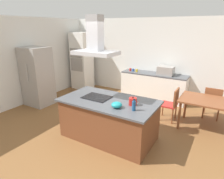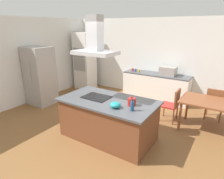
{
  "view_description": "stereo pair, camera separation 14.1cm",
  "coord_description": "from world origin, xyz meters",
  "px_view_note": "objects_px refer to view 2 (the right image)",
  "views": [
    {
      "loc": [
        2.06,
        -3.29,
        2.41
      ],
      "look_at": [
        -0.16,
        0.4,
        1.0
      ],
      "focal_mm": 30.94,
      "sensor_mm": 36.0,
      "label": 1
    },
    {
      "loc": [
        2.18,
        -3.21,
        2.41
      ],
      "look_at": [
        -0.16,
        0.4,
        1.0
      ],
      "focal_mm": 30.94,
      "sensor_mm": 36.0,
      "label": 2
    }
  ],
  "objects_px": {
    "refrigerator": "(40,76)",
    "coffee_mug_yellow": "(139,71)",
    "mixing_bowl": "(115,105)",
    "range_hood": "(95,42)",
    "coffee_mug_blue": "(135,70)",
    "cooktop": "(97,97)",
    "tea_kettle": "(132,102)",
    "dining_table": "(213,105)",
    "coffee_mug_red": "(133,70)",
    "wall_oven_stack": "(85,61)",
    "countertop_microwave": "(168,71)",
    "chair_facing_back_wall": "(215,102)",
    "chair_at_left_end": "(173,103)",
    "olive_oil_bottle": "(132,106)"
  },
  "relations": [
    {
      "from": "coffee_mug_yellow",
      "to": "chair_facing_back_wall",
      "type": "bearing_deg",
      "value": -13.67
    },
    {
      "from": "refrigerator",
      "to": "chair_facing_back_wall",
      "type": "distance_m",
      "value": 5.17
    },
    {
      "from": "dining_table",
      "to": "range_hood",
      "type": "bearing_deg",
      "value": -144.85
    },
    {
      "from": "refrigerator",
      "to": "coffee_mug_yellow",
      "type": "bearing_deg",
      "value": 43.85
    },
    {
      "from": "olive_oil_bottle",
      "to": "countertop_microwave",
      "type": "bearing_deg",
      "value": 95.47
    },
    {
      "from": "coffee_mug_red",
      "to": "refrigerator",
      "type": "distance_m",
      "value": 3.13
    },
    {
      "from": "countertop_microwave",
      "to": "chair_at_left_end",
      "type": "relative_size",
      "value": 0.56
    },
    {
      "from": "coffee_mug_blue",
      "to": "coffee_mug_yellow",
      "type": "bearing_deg",
      "value": -2.83
    },
    {
      "from": "chair_facing_back_wall",
      "to": "dining_table",
      "type": "bearing_deg",
      "value": -90.0
    },
    {
      "from": "coffee_mug_blue",
      "to": "cooktop",
      "type": "bearing_deg",
      "value": -81.35
    },
    {
      "from": "chair_facing_back_wall",
      "to": "wall_oven_stack",
      "type": "bearing_deg",
      "value": 174.88
    },
    {
      "from": "tea_kettle",
      "to": "range_hood",
      "type": "xyz_separation_m",
      "value": [
        -0.87,
        -0.02,
        1.13
      ]
    },
    {
      "from": "cooktop",
      "to": "mixing_bowl",
      "type": "bearing_deg",
      "value": -21.93
    },
    {
      "from": "wall_oven_stack",
      "to": "refrigerator",
      "type": "distance_m",
      "value": 2.11
    },
    {
      "from": "countertop_microwave",
      "to": "chair_facing_back_wall",
      "type": "distance_m",
      "value": 1.72
    },
    {
      "from": "olive_oil_bottle",
      "to": "cooktop",
      "type": "bearing_deg",
      "value": 167.83
    },
    {
      "from": "range_hood",
      "to": "refrigerator",
      "type": "bearing_deg",
      "value": 168.46
    },
    {
      "from": "dining_table",
      "to": "coffee_mug_yellow",
      "type": "bearing_deg",
      "value": 153.01
    },
    {
      "from": "range_hood",
      "to": "olive_oil_bottle",
      "type": "bearing_deg",
      "value": -12.17
    },
    {
      "from": "coffee_mug_red",
      "to": "dining_table",
      "type": "xyz_separation_m",
      "value": [
        2.76,
        -1.3,
        -0.28
      ]
    },
    {
      "from": "coffee_mug_yellow",
      "to": "mixing_bowl",
      "type": "bearing_deg",
      "value": -72.79
    },
    {
      "from": "olive_oil_bottle",
      "to": "mixing_bowl",
      "type": "bearing_deg",
      "value": -171.6
    },
    {
      "from": "tea_kettle",
      "to": "dining_table",
      "type": "distance_m",
      "value": 2.05
    },
    {
      "from": "dining_table",
      "to": "range_hood",
      "type": "xyz_separation_m",
      "value": [
        -2.2,
        -1.55,
        1.43
      ]
    },
    {
      "from": "coffee_mug_blue",
      "to": "range_hood",
      "type": "relative_size",
      "value": 0.1
    },
    {
      "from": "coffee_mug_blue",
      "to": "range_hood",
      "type": "distance_m",
      "value": 3.09
    },
    {
      "from": "wall_oven_stack",
      "to": "range_hood",
      "type": "height_order",
      "value": "range_hood"
    },
    {
      "from": "tea_kettle",
      "to": "mixing_bowl",
      "type": "distance_m",
      "value": 0.35
    },
    {
      "from": "wall_oven_stack",
      "to": "chair_at_left_end",
      "type": "distance_m",
      "value": 4.07
    },
    {
      "from": "olive_oil_bottle",
      "to": "wall_oven_stack",
      "type": "relative_size",
      "value": 0.11
    },
    {
      "from": "countertop_microwave",
      "to": "coffee_mug_yellow",
      "type": "bearing_deg",
      "value": -176.86
    },
    {
      "from": "countertop_microwave",
      "to": "coffee_mug_red",
      "type": "xyz_separation_m",
      "value": [
        -1.26,
        -0.03,
        -0.09
      ]
    },
    {
      "from": "wall_oven_stack",
      "to": "dining_table",
      "type": "xyz_separation_m",
      "value": [
        4.79,
        -1.09,
        -0.43
      ]
    },
    {
      "from": "wall_oven_stack",
      "to": "chair_facing_back_wall",
      "type": "relative_size",
      "value": 2.47
    },
    {
      "from": "tea_kettle",
      "to": "chair_facing_back_wall",
      "type": "distance_m",
      "value": 2.61
    },
    {
      "from": "countertop_microwave",
      "to": "chair_at_left_end",
      "type": "xyz_separation_m",
      "value": [
        0.58,
        -1.33,
        -0.53
      ]
    },
    {
      "from": "coffee_mug_blue",
      "to": "chair_facing_back_wall",
      "type": "distance_m",
      "value": 2.74
    },
    {
      "from": "mixing_bowl",
      "to": "range_hood",
      "type": "distance_m",
      "value": 1.35
    },
    {
      "from": "coffee_mug_blue",
      "to": "wall_oven_stack",
      "type": "height_order",
      "value": "wall_oven_stack"
    },
    {
      "from": "mixing_bowl",
      "to": "tea_kettle",
      "type": "bearing_deg",
      "value": 53.31
    },
    {
      "from": "mixing_bowl",
      "to": "dining_table",
      "type": "distance_m",
      "value": 2.4
    },
    {
      "from": "tea_kettle",
      "to": "chair_at_left_end",
      "type": "xyz_separation_m",
      "value": [
        0.42,
        1.53,
        -0.47
      ]
    },
    {
      "from": "coffee_mug_blue",
      "to": "chair_at_left_end",
      "type": "relative_size",
      "value": 0.1
    },
    {
      "from": "wall_oven_stack",
      "to": "chair_facing_back_wall",
      "type": "distance_m",
      "value": 4.85
    },
    {
      "from": "dining_table",
      "to": "countertop_microwave",
      "type": "bearing_deg",
      "value": 138.46
    },
    {
      "from": "olive_oil_bottle",
      "to": "coffee_mug_blue",
      "type": "relative_size",
      "value": 2.58
    },
    {
      "from": "tea_kettle",
      "to": "coffee_mug_blue",
      "type": "distance_m",
      "value": 3.1
    },
    {
      "from": "wall_oven_stack",
      "to": "coffee_mug_yellow",
      "type": "bearing_deg",
      "value": 4.46
    },
    {
      "from": "chair_at_left_end",
      "to": "range_hood",
      "type": "distance_m",
      "value": 2.57
    },
    {
      "from": "cooktop",
      "to": "mixing_bowl",
      "type": "height_order",
      "value": "mixing_bowl"
    }
  ]
}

